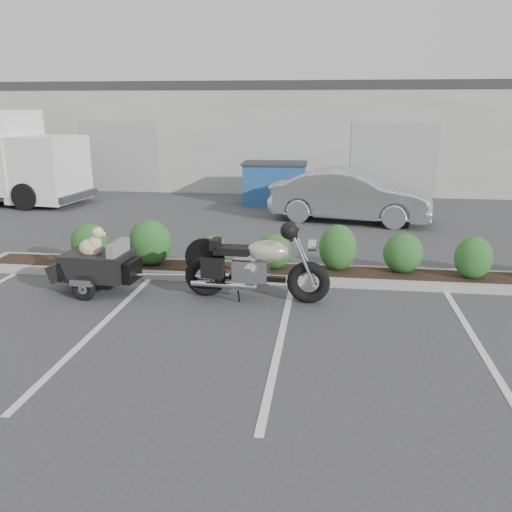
# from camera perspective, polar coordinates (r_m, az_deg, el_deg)

# --- Properties ---
(ground) EXTENTS (90.00, 90.00, 0.00)m
(ground) POSITION_cam_1_polar(r_m,az_deg,el_deg) (8.45, -5.19, -6.49)
(ground) COLOR #38383A
(ground) RESTS_ON ground
(planter_kerb) EXTENTS (12.00, 1.00, 0.15)m
(planter_kerb) POSITION_cam_1_polar(r_m,az_deg,el_deg) (10.33, 2.94, -1.84)
(planter_kerb) COLOR #9E9E93
(planter_kerb) RESTS_ON ground
(building) EXTENTS (26.00, 10.00, 4.00)m
(building) POSITION_cam_1_polar(r_m,az_deg,el_deg) (24.71, 3.66, 12.87)
(building) COLOR #9EA099
(building) RESTS_ON ground
(motorcycle) EXTENTS (2.49, 0.84, 1.43)m
(motorcycle) POSITION_cam_1_polar(r_m,az_deg,el_deg) (9.00, -0.09, -1.17)
(motorcycle) COLOR black
(motorcycle) RESTS_ON ground
(pet_trailer) EXTENTS (1.99, 1.11, 1.18)m
(pet_trailer) POSITION_cam_1_polar(r_m,az_deg,el_deg) (9.80, -16.42, -0.85)
(pet_trailer) COLOR black
(pet_trailer) RESTS_ON ground
(sedan) EXTENTS (4.62, 2.31, 1.45)m
(sedan) POSITION_cam_1_polar(r_m,az_deg,el_deg) (15.42, 9.94, 6.26)
(sedan) COLOR #B8B9C0
(sedan) RESTS_ON ground
(dumpster) EXTENTS (2.14, 1.50, 1.38)m
(dumpster) POSITION_cam_1_polar(r_m,az_deg,el_deg) (17.97, 1.98, 7.69)
(dumpster) COLOR #1C4B8D
(dumpster) RESTS_ON ground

